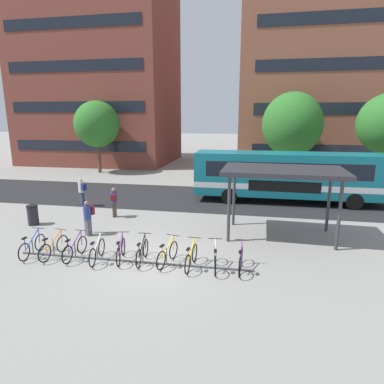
{
  "coord_description": "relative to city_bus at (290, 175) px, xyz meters",
  "views": [
    {
      "loc": [
        3.56,
        -11.19,
        5.41
      ],
      "look_at": [
        0.64,
        4.46,
        1.74
      ],
      "focal_mm": 30.43,
      "sensor_mm": 36.0,
      "label": 1
    }
  ],
  "objects": [
    {
      "name": "bike_rack",
      "position": [
        -6.81,
        -10.49,
        -1.68
      ],
      "size": [
        9.24,
        0.18,
        0.7
      ],
      "rotation": [
        0.0,
        0.0,
        0.01
      ],
      "color": "#47474C",
      "rests_on": "ground"
    },
    {
      "name": "street_tree_2",
      "position": [
        -17.44,
        8.63,
        2.96
      ],
      "size": [
        4.36,
        4.36,
        6.98
      ],
      "color": "brown",
      "rests_on": "ground"
    },
    {
      "name": "ground",
      "position": [
        -5.98,
        -10.2,
        -1.78
      ],
      "size": [
        200.0,
        200.0,
        0.0
      ],
      "primitive_type": "plane",
      "color": "gray"
    },
    {
      "name": "commuter_navy_pack_2",
      "position": [
        -12.71,
        -3.4,
        -0.77
      ],
      "size": [
        0.6,
        0.48,
        1.75
      ],
      "rotation": [
        0.0,
        0.0,
        2.75
      ],
      "color": "#2D3851",
      "rests_on": "ground"
    },
    {
      "name": "parked_bicycle_yellow_6",
      "position": [
        -5.41,
        -10.38,
        -1.39
      ],
      "size": [
        0.57,
        1.69,
        0.99
      ],
      "rotation": [
        0.0,
        0.0,
        1.36
      ],
      "color": "black",
      "rests_on": "ground"
    },
    {
      "name": "parked_bicycle_purple_9",
      "position": [
        -2.68,
        -10.4,
        -1.39
      ],
      "size": [
        0.52,
        1.72,
        0.99
      ],
      "rotation": [
        0.0,
        0.0,
        1.54
      ],
      "color": "black",
      "rests_on": "ground"
    },
    {
      "name": "building_left_wing",
      "position": [
        -20.7,
        16.97,
        8.33
      ],
      "size": [
        16.87,
        12.4,
        20.2
      ],
      "color": "brown",
      "rests_on": "ground"
    },
    {
      "name": "parked_bicycle_blue_0",
      "position": [
        -10.92,
        -10.62,
        -1.39
      ],
      "size": [
        0.52,
        1.72,
        0.99
      ],
      "rotation": [
        0.0,
        0.0,
        1.6
      ],
      "color": "black",
      "rests_on": "ground"
    },
    {
      "name": "commuter_maroon_pack_0",
      "position": [
        -9.82,
        -8.07,
        -0.82
      ],
      "size": [
        0.45,
        0.59,
        1.66
      ],
      "rotation": [
        0.0,
        0.0,
        4.41
      ],
      "color": "#565660",
      "rests_on": "ground"
    },
    {
      "name": "transit_shelter",
      "position": [
        -1.05,
        -6.58,
        1.19
      ],
      "size": [
        5.42,
        3.33,
        3.18
      ],
      "rotation": [
        0.0,
        0.0,
        -0.03
      ],
      "color": "#38383D",
      "rests_on": "ground"
    },
    {
      "name": "trash_bin",
      "position": [
        -13.38,
        -7.19,
        -1.26
      ],
      "size": [
        0.55,
        0.55,
        1.03
      ],
      "color": "#232328",
      "rests_on": "ground"
    },
    {
      "name": "bus_lane_asphalt",
      "position": [
        -5.98,
        -0.0,
        -1.77
      ],
      "size": [
        80.0,
        7.2,
        0.01
      ],
      "primitive_type": "cube",
      "color": "#232326",
      "rests_on": "ground"
    },
    {
      "name": "parked_bicycle_black_5",
      "position": [
        -6.4,
        -10.39,
        -1.39
      ],
      "size": [
        0.52,
        1.72,
        0.99
      ],
      "rotation": [
        0.0,
        0.0,
        1.64
      ],
      "color": "black",
      "rests_on": "ground"
    },
    {
      "name": "parked_bicycle_white_8",
      "position": [
        -3.6,
        -10.46,
        -1.39
      ],
      "size": [
        0.52,
        1.72,
        0.99
      ],
      "rotation": [
        0.0,
        0.0,
        1.7
      ],
      "color": "black",
      "rests_on": "ground"
    },
    {
      "name": "city_bus",
      "position": [
        0.0,
        0.0,
        0.0
      ],
      "size": [
        12.03,
        2.62,
        3.2
      ],
      "rotation": [
        0.0,
        0.0,
        0.0
      ],
      "color": "#0F6070",
      "rests_on": "ground"
    },
    {
      "name": "commuter_maroon_pack_1",
      "position": [
        -9.8,
        -5.19,
        -0.83
      ],
      "size": [
        0.46,
        0.59,
        1.65
      ],
      "rotation": [
        0.0,
        0.0,
        1.89
      ],
      "color": "#47382D",
      "rests_on": "ground"
    },
    {
      "name": "parked_bicycle_orange_1",
      "position": [
        -10.0,
        -10.57,
        -1.39
      ],
      "size": [
        0.52,
        1.72,
        0.99
      ],
      "rotation": [
        0.0,
        0.0,
        1.46
      ],
      "color": "black",
      "rests_on": "ground"
    },
    {
      "name": "parked_bicycle_purple_4",
      "position": [
        -7.26,
        -10.41,
        -1.39
      ],
      "size": [
        0.57,
        1.69,
        0.99
      ],
      "rotation": [
        0.0,
        0.0,
        1.79
      ],
      "color": "black",
      "rests_on": "ground"
    },
    {
      "name": "parked_bicycle_yellow_7",
      "position": [
        -4.48,
        -10.49,
        -1.39
      ],
      "size": [
        0.52,
        1.72,
        0.99
      ],
      "rotation": [
        0.0,
        0.0,
        1.5
      ],
      "color": "black",
      "rests_on": "ground"
    },
    {
      "name": "parked_bicycle_white_3",
      "position": [
        -8.14,
        -10.61,
        -1.39
      ],
      "size": [
        0.52,
        1.72,
        0.99
      ],
      "rotation": [
        0.0,
        0.0,
        1.69
      ],
      "color": "black",
      "rests_on": "ground"
    },
    {
      "name": "parked_bicycle_purple_2",
      "position": [
        -9.11,
        -10.53,
        -1.39
      ],
      "size": [
        0.52,
        1.72,
        0.99
      ],
      "rotation": [
        0.0,
        0.0,
        1.52
      ],
      "color": "black",
      "rests_on": "ground"
    },
    {
      "name": "building_right_wing",
      "position": [
        7.9,
        18.01,
        7.9
      ],
      "size": [
        23.68,
        13.27,
        19.35
      ],
      "color": "brown",
      "rests_on": "ground"
    },
    {
      "name": "street_tree_0",
      "position": [
        0.86,
        8.66,
        3.02
      ],
      "size": [
        5.18,
        5.18,
        7.57
      ],
      "color": "brown",
      "rests_on": "ground"
    }
  ]
}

